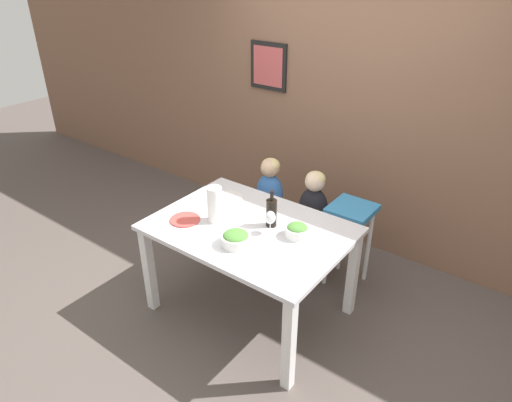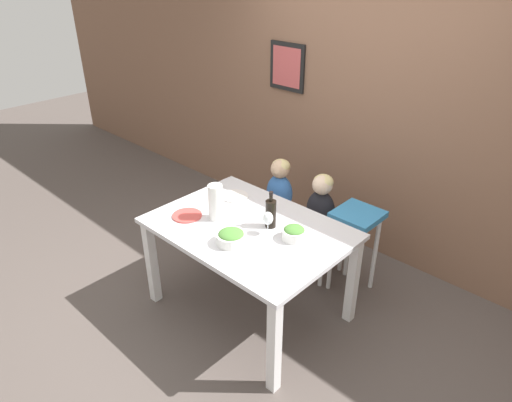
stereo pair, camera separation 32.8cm
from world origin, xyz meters
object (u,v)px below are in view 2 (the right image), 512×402
Objects in this scene: person_child_center at (321,202)px; salad_bowl_small at (294,233)px; dinner_plate_front_left at (187,215)px; chair_right_highchair at (356,230)px; wine_glass_near at (268,219)px; wine_bottle at (271,213)px; chair_far_left at (279,216)px; person_child_left at (280,185)px; chair_far_center at (319,234)px; dinner_plate_back_left at (235,196)px; paper_towel_roll at (216,202)px; salad_bowl_large at (231,237)px.

salad_bowl_small is (0.25, -0.68, 0.12)m from person_child_center.
person_child_center reaches higher than dinner_plate_front_left.
chair_right_highchair is 4.39× the size of salad_bowl_small.
wine_bottle is at bearing 120.57° from wine_glass_near.
chair_right_highchair is at bearing 0.00° from chair_far_left.
person_child_left is at bearing 125.69° from wine_bottle.
chair_far_left is at bearing -179.84° from person_child_center.
dinner_plate_back_left reaches higher than chair_far_center.
dinner_plate_front_left reaches higher than chair_far_center.
person_child_left is 0.99m from salad_bowl_small.
chair_far_center is 0.91× the size of person_child_left.
wine_glass_near is 0.79× the size of dinner_plate_front_left.
paper_towel_roll is at bearing -111.78° from person_child_center.
salad_bowl_small is 0.85m from dinner_plate_front_left.
chair_far_left is 2.19× the size of salad_bowl_large.
chair_far_center is at bearing 46.97° from dinner_plate_back_left.
wine_bottle is 1.02× the size of paper_towel_roll.
chair_far_center is 1.63× the size of paper_towel_roll.
person_child_left reaches higher than salad_bowl_large.
paper_towel_roll is 1.24× the size of dinner_plate_front_left.
person_child_left is at bearing 86.07° from dinner_plate_back_left.
dinner_plate_back_left is at bearing 85.07° from dinner_plate_front_left.
person_child_center is at bearing 95.86° from wine_glass_near.
salad_bowl_small reaches higher than dinner_plate_front_left.
chair_far_left is 0.61× the size of chair_right_highchair.
wine_bottle is (0.48, -0.67, 0.51)m from chair_far_left.
chair_far_center is at bearing 88.56° from salad_bowl_large.
chair_far_center is at bearing -0.16° from person_child_left.
person_child_center is at bearing 0.16° from chair_far_left.
salad_bowl_small is at bearing 50.24° from salad_bowl_large.
person_child_left is 1.00m from dinner_plate_front_left.
salad_bowl_large is (-0.10, -0.26, -0.07)m from wine_glass_near.
salad_bowl_large is at bearing -98.29° from wine_bottle.
paper_towel_roll reaches higher than chair_far_center.
chair_far_center is 1.60× the size of wine_bottle.
chair_far_center is 0.92m from wine_glass_near.
paper_towel_roll reaches higher than salad_bowl_small.
wine_glass_near is at bearing 21.09° from dinner_plate_front_left.
chair_right_highchair is 4.23× the size of wine_glass_near.
person_child_center is 0.74m from salad_bowl_small.
paper_towel_roll is at bearing -66.47° from dinner_plate_back_left.
chair_far_center is at bearing 92.15° from wine_bottle.
wine_glass_near is 0.21m from salad_bowl_small.
salad_bowl_small is at bearing 16.98° from paper_towel_roll.
dinner_plate_front_left is at bearing -118.20° from chair_far_center.
person_child_center is at bearing 88.56° from salad_bowl_large.
dinner_plate_back_left is (-0.57, 0.23, -0.12)m from wine_glass_near.
wine_glass_near is (0.53, -0.76, 0.20)m from person_child_left.
paper_towel_roll is 0.37m from salad_bowl_large.
salad_bowl_small is 0.76m from dinner_plate_back_left.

